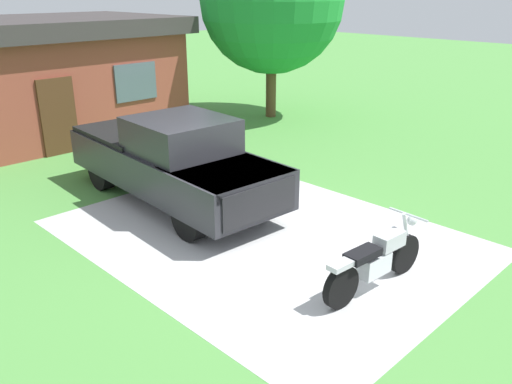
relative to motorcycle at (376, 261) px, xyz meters
The scene contains 6 objects.
ground_plane 2.53m from the motorcycle, 87.69° to the left, with size 80.00×80.00×0.00m, color #4E9040.
driveway_pad 2.53m from the motorcycle, 87.69° to the left, with size 5.57×7.36×0.01m, color #B9B9B9.
motorcycle is the anchor object (origin of this frame).
pickup_truck 5.17m from the motorcycle, 90.20° to the left, with size 2.32×5.73×1.90m.
shade_tree 12.26m from the motorcycle, 51.46° to the left, with size 4.86×4.86×6.38m.
neighbor_house 12.70m from the motorcycle, 90.57° to the left, with size 9.60×5.60×3.50m.
Camera 1 is at (-6.40, -6.23, 4.35)m, focal length 37.10 mm.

